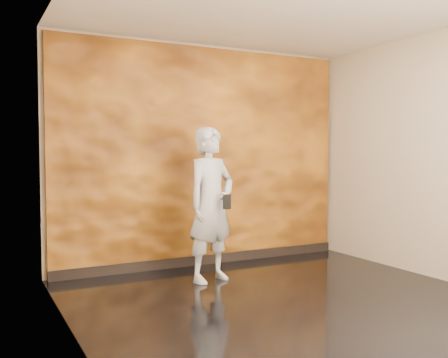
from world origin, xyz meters
TOP-DOWN VIEW (x-y plane):
  - room at (0.00, 0.00)m, footprint 4.02×4.02m
  - feature_wall at (0.00, 1.96)m, footprint 3.90×0.06m
  - baseboard at (0.00, 1.92)m, footprint 3.90×0.04m
  - man at (-0.32, 1.15)m, footprint 0.72×0.57m
  - phone at (-0.25, 0.90)m, footprint 0.09×0.03m

SIDE VIEW (x-z plane):
  - baseboard at x=0.00m, z-range 0.00..0.12m
  - man at x=-0.32m, z-range 0.00..1.71m
  - phone at x=-0.25m, z-range 0.82..0.98m
  - feature_wall at x=0.00m, z-range 0.00..2.75m
  - room at x=0.00m, z-range -0.01..2.81m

